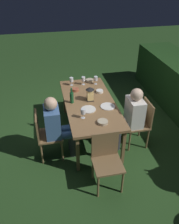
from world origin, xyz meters
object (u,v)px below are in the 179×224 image
(lantern_centerpiece, at_px, (90,93))
(wine_glass_a, at_px, (71,80))
(chair_side_left_b, at_px, (46,133))
(bowl_salad, at_px, (103,122))
(wine_glass_b, at_px, (96,79))
(person_in_cream, at_px, (131,116))
(wine_glass_c, at_px, (83,79))
(chair_side_right_b, at_px, (140,121))
(green_bottle_on_table, at_px, (72,97))
(bowl_bread, at_px, (100,91))
(dining_table, at_px, (90,104))
(bowl_olives, at_px, (75,90))
(bowl_dip, at_px, (90,80))
(chair_head_far, at_px, (107,159))
(plate_a, at_px, (108,106))
(plate_b, at_px, (88,109))
(person_in_blue, at_px, (57,125))
(wine_glass_d, at_px, (83,112))

(lantern_centerpiece, relative_size, wine_glass_a, 1.57)
(chair_side_left_b, relative_size, bowl_salad, 5.26)
(lantern_centerpiece, xyz_separation_m, wine_glass_b, (-0.62, 0.25, -0.03))
(person_in_cream, relative_size, wine_glass_c, 6.80)
(chair_side_right_b, height_order, person_in_cream, person_in_cream)
(green_bottle_on_table, bearing_deg, bowl_bread, 115.21)
(dining_table, distance_m, bowl_olives, 0.50)
(lantern_centerpiece, relative_size, wine_glass_b, 1.57)
(wine_glass_b, xyz_separation_m, bowl_olives, (0.21, -0.46, -0.09))
(person_in_cream, bearing_deg, wine_glass_a, -143.19)
(bowl_salad, bearing_deg, chair_side_right_b, 108.73)
(wine_glass_b, xyz_separation_m, bowl_dip, (-0.14, -0.10, -0.09))
(bowl_dip, bearing_deg, wine_glass_c, -55.00)
(lantern_centerpiece, bearing_deg, chair_head_far, -0.92)
(lantern_centerpiece, xyz_separation_m, green_bottle_on_table, (0.02, -0.33, -0.04))
(lantern_centerpiece, bearing_deg, bowl_bread, 136.27)
(person_in_cream, bearing_deg, chair_side_left_b, -90.00)
(chair_side_right_b, relative_size, person_in_cream, 0.76)
(person_in_cream, relative_size, bowl_olives, 8.68)
(person_in_cream, height_order, plate_a, person_in_cream)
(wine_glass_c, bearing_deg, green_bottle_on_table, -26.62)
(person_in_cream, distance_m, lantern_centerpiece, 0.82)
(wine_glass_a, height_order, wine_glass_b, same)
(chair_head_far, xyz_separation_m, wine_glass_c, (-1.90, 0.02, 0.38))
(person_in_cream, bearing_deg, bowl_olives, -137.35)
(chair_side_left_b, relative_size, wine_glass_c, 5.15)
(bowl_olives, height_order, bowl_dip, bowl_dip)
(wine_glass_c, bearing_deg, lantern_centerpiece, -0.02)
(chair_side_right_b, height_order, lantern_centerpiece, lantern_centerpiece)
(dining_table, height_order, green_bottle_on_table, green_bottle_on_table)
(chair_side_left_b, bearing_deg, chair_head_far, 47.25)
(lantern_centerpiece, bearing_deg, wine_glass_c, 179.98)
(person_in_cream, height_order, lantern_centerpiece, person_in_cream)
(chair_head_far, bearing_deg, person_in_cream, 140.36)
(wine_glass_a, distance_m, plate_b, 1.00)
(plate_b, bearing_deg, plate_a, 93.30)
(bowl_olives, bearing_deg, plate_a, 33.07)
(chair_head_far, bearing_deg, chair_side_left_b, -132.75)
(green_bottle_on_table, xyz_separation_m, bowl_dip, (-0.77, 0.49, -0.08))
(dining_table, bearing_deg, chair_side_right_b, 62.84)
(bowl_dip, bearing_deg, person_in_cream, 20.69)
(plate_a, xyz_separation_m, bowl_bread, (-0.54, -0.01, 0.02))
(person_in_blue, height_order, wine_glass_d, person_in_blue)
(lantern_centerpiece, bearing_deg, bowl_olives, -153.85)
(person_in_blue, height_order, bowl_salad, person_in_blue)
(dining_table, xyz_separation_m, chair_side_left_b, (0.43, -0.83, -0.21))
(chair_head_far, height_order, plate_b, chair_head_far)
(bowl_olives, xyz_separation_m, bowl_dip, (-0.35, 0.35, 0.00))
(wine_glass_b, xyz_separation_m, wine_glass_c, (-0.03, -0.25, 0.00))
(bowl_olives, bearing_deg, bowl_bread, 70.65)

